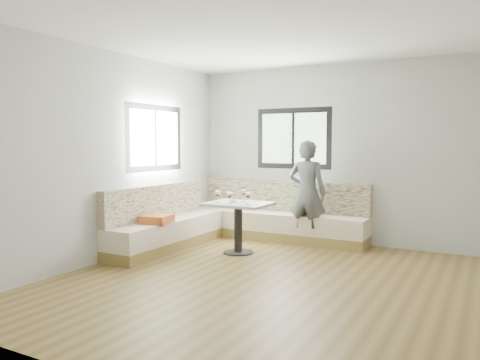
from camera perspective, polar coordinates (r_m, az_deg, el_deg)
name	(u,v)px	position (r m, az deg, el deg)	size (l,w,h in m)	color
room	(280,158)	(5.21, 4.90, 2.74)	(5.01, 5.01, 2.81)	olive
banquette	(231,222)	(7.37, -1.10, -5.18)	(2.90, 2.80, 0.95)	olive
table	(238,215)	(6.69, -0.22, -4.32)	(0.89, 0.69, 0.73)	black
person	(307,193)	(7.24, 8.20, -1.57)	(0.59, 0.39, 1.62)	#4E5253
olive_ramekin	(233,201)	(6.68, -0.88, -2.56)	(0.11, 0.11, 0.04)	white
wine_glass_a	(218,193)	(6.65, -2.71, -1.65)	(0.08, 0.08, 0.19)	white
wine_glass_b	(230,195)	(6.49, -1.26, -1.80)	(0.08, 0.08, 0.19)	white
wine_glass_c	(248,195)	(6.46, 0.98, -1.83)	(0.08, 0.08, 0.19)	white
wine_glass_d	(244,193)	(6.77, 0.44, -1.54)	(0.08, 0.08, 0.19)	white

